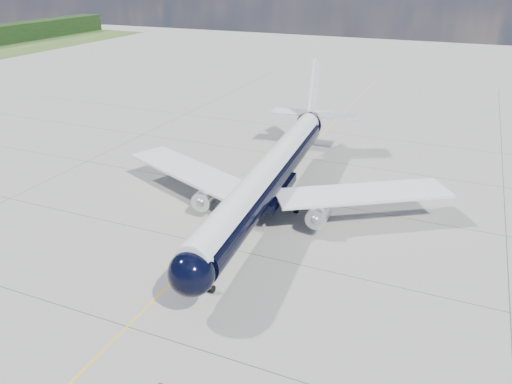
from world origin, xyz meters
TOP-DOWN VIEW (x-y plane):
  - ground at (0.00, 30.00)m, footprint 320.00×320.00m
  - taxiway_centerline at (0.00, 25.00)m, footprint 0.16×160.00m
  - main_airliner at (2.66, 21.28)m, footprint 43.07×52.60m

SIDE VIEW (x-z plane):
  - ground at x=0.00m, z-range 0.00..0.00m
  - taxiway_centerline at x=0.00m, z-range 0.00..0.01m
  - main_airliner at x=2.66m, z-range -2.88..12.31m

